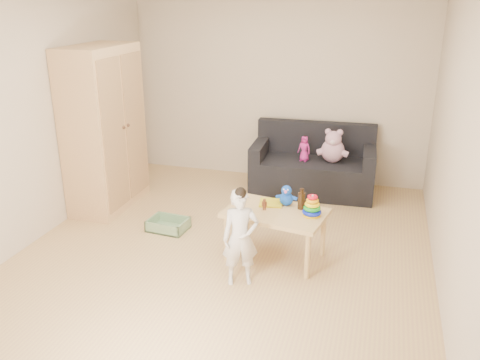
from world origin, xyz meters
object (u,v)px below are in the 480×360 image
(toddler, at_px, (241,239))
(wardrobe, at_px, (104,129))
(play_table, at_px, (275,234))
(sofa, at_px, (312,176))

(toddler, bearing_deg, wardrobe, 125.74)
(toddler, bearing_deg, play_table, 47.72)
(wardrobe, height_order, toddler, wardrobe)
(wardrobe, distance_m, sofa, 2.67)
(wardrobe, relative_size, sofa, 1.23)
(sofa, distance_m, toddler, 2.42)
(play_table, bearing_deg, sofa, 87.32)
(wardrobe, relative_size, toddler, 2.21)
(sofa, bearing_deg, wardrobe, -156.75)
(wardrobe, bearing_deg, sofa, 25.80)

